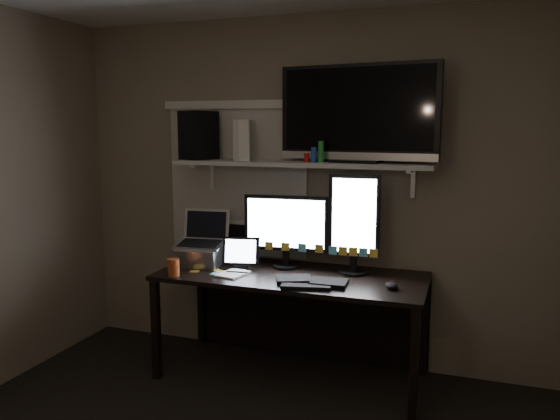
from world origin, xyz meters
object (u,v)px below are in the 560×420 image
at_px(desk, 297,294).
at_px(keyboard, 311,281).
at_px(monitor_landscape, 286,231).
at_px(monitor_portrait, 354,224).
at_px(speaker, 199,135).
at_px(tv, 358,114).
at_px(mouse, 392,285).
at_px(cup, 173,267).
at_px(laptop, 200,239).
at_px(tablet, 242,253).
at_px(game_console, 245,140).

bearing_deg(desk, keyboard, -56.83).
xyz_separation_m(monitor_landscape, monitor_portrait, (0.48, -0.00, 0.08)).
bearing_deg(speaker, tv, 19.23).
relative_size(keyboard, speaker, 1.34).
relative_size(monitor_landscape, mouse, 5.37).
height_order(monitor_landscape, monitor_portrait, monitor_portrait).
height_order(keyboard, cup, cup).
relative_size(laptop, speaker, 1.10).
distance_m(monitor_portrait, tv, 0.73).
xyz_separation_m(monitor_portrait, cup, (-1.12, -0.45, -0.29)).
distance_m(mouse, cup, 1.43).
bearing_deg(speaker, keyboard, -2.31).
height_order(monitor_landscape, keyboard, monitor_landscape).
xyz_separation_m(desk, monitor_portrait, (0.39, 0.03, 0.52)).
height_order(monitor_portrait, tablet, monitor_portrait).
bearing_deg(tablet, speaker, 144.99).
bearing_deg(desk, game_console, 167.25).
xyz_separation_m(desk, keyboard, (0.19, -0.29, 0.19)).
bearing_deg(speaker, cup, -66.41).
relative_size(mouse, game_console, 0.39).
relative_size(monitor_portrait, game_console, 2.40).
xyz_separation_m(tv, speaker, (-1.17, -0.02, -0.15)).
xyz_separation_m(monitor_landscape, keyboard, (0.28, -0.33, -0.25)).
xyz_separation_m(cup, game_console, (0.31, 0.52, 0.84)).
bearing_deg(tv, speaker, -171.90).
distance_m(desk, tv, 1.31).
distance_m(monitor_landscape, speaker, 0.96).
bearing_deg(monitor_landscape, cup, -149.28).
relative_size(desk, speaker, 5.12).
xyz_separation_m(keyboard, speaker, (-0.97, 0.36, 0.91)).
bearing_deg(mouse, laptop, 163.75).
distance_m(monitor_landscape, monitor_portrait, 0.49).
distance_m(keyboard, mouse, 0.50).
bearing_deg(game_console, laptop, -159.99).
distance_m(mouse, tv, 1.14).
xyz_separation_m(laptop, cup, (-0.04, -0.30, -0.14)).
bearing_deg(tv, monitor_landscape, -166.22).
bearing_deg(monitor_portrait, tv, 91.08).
height_order(monitor_landscape, tv, tv).
distance_m(monitor_landscape, laptop, 0.62).
height_order(monitor_portrait, mouse, monitor_portrait).
distance_m(monitor_landscape, tablet, 0.35).
bearing_deg(desk, tv, 13.46).
relative_size(tablet, game_console, 0.90).
bearing_deg(monitor_landscape, desk, -26.73).
xyz_separation_m(monitor_portrait, mouse, (0.30, -0.27, -0.32)).
bearing_deg(monitor_portrait, monitor_landscape, 177.72).
relative_size(laptop, tv, 0.36).
relative_size(tv, speaker, 3.07).
bearing_deg(desk, speaker, 174.74).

